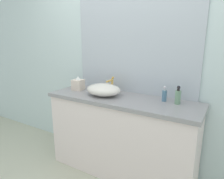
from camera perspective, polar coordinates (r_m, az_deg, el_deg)
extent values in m
cube|color=silver|center=(2.37, 5.25, 9.46)|extent=(6.00, 0.06, 2.60)
cube|color=white|center=(2.33, 2.56, -13.22)|extent=(1.60, 0.48, 0.84)
cube|color=gray|center=(2.16, 2.69, -2.81)|extent=(1.64, 0.52, 0.04)
cube|color=#B2BCC6|center=(2.30, 6.01, 12.06)|extent=(1.44, 0.01, 1.06)
ellipsoid|color=silver|center=(2.23, -2.37, -0.04)|extent=(0.39, 0.31, 0.13)
cylinder|color=gold|center=(2.37, 0.05, 1.17)|extent=(0.02, 0.02, 0.15)
cylinder|color=gold|center=(2.31, -0.71, 2.45)|extent=(0.02, 0.12, 0.02)
sphere|color=gold|center=(2.37, 0.23, 3.31)|extent=(0.03, 0.03, 0.03)
cylinder|color=gray|center=(2.04, 17.86, -2.11)|extent=(0.05, 0.05, 0.13)
cylinder|color=black|center=(2.02, 18.03, -0.08)|extent=(0.02, 0.02, 0.02)
sphere|color=black|center=(2.01, 18.08, 0.59)|extent=(0.03, 0.03, 0.03)
cylinder|color=black|center=(2.00, 18.01, 0.53)|extent=(0.01, 0.02, 0.01)
cylinder|color=teal|center=(2.09, 14.37, -1.73)|extent=(0.05, 0.05, 0.11)
cylinder|color=silver|center=(2.08, 14.47, -0.06)|extent=(0.02, 0.02, 0.02)
sphere|color=silver|center=(2.07, 14.51, 0.54)|extent=(0.03, 0.03, 0.03)
cylinder|color=silver|center=(2.06, 14.42, 0.48)|extent=(0.01, 0.02, 0.01)
cube|color=beige|center=(2.50, -9.40, 1.32)|extent=(0.13, 0.13, 0.13)
cone|color=white|center=(2.48, -9.48, 3.13)|extent=(0.07, 0.07, 0.04)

